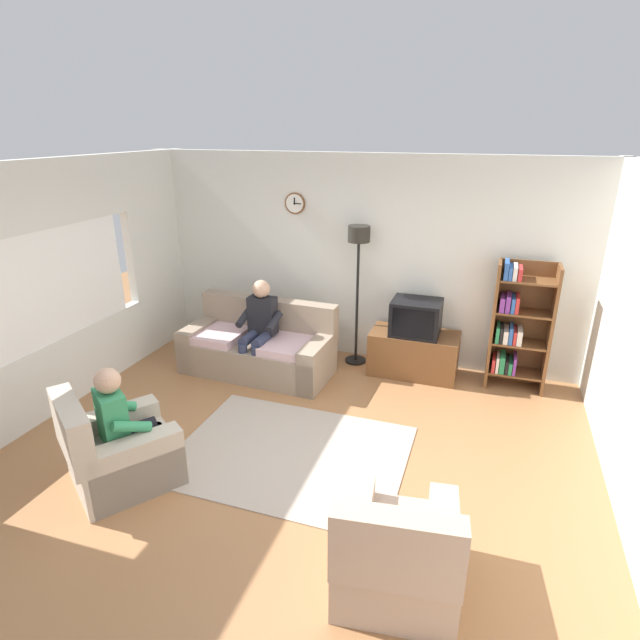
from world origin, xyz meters
name	(u,v)px	position (x,y,z in m)	size (l,w,h in m)	color
ground_plane	(291,461)	(0.00, 0.00, 0.00)	(12.00, 12.00, 0.00)	#9E6B42
back_wall_assembly	(364,259)	(0.00, 2.66, 1.35)	(6.20, 0.17, 2.70)	silver
left_wall_assembly	(35,297)	(-2.86, 0.03, 1.34)	(0.12, 5.80, 2.70)	silver
couch	(259,348)	(-1.12, 1.68, 0.31)	(1.93, 0.96, 0.90)	gray
tv_stand	(414,353)	(0.79, 2.25, 0.28)	(1.10, 0.56, 0.56)	brown
tv	(416,317)	(0.79, 2.23, 0.78)	(0.60, 0.49, 0.44)	black
bookshelf	(516,326)	(1.97, 2.32, 0.78)	(0.68, 0.36, 1.57)	brown
floor_lamp	(358,257)	(0.00, 2.35, 1.45)	(0.28, 0.28, 1.85)	black
armchair_near_window	(119,453)	(-1.33, -0.76, 0.29)	(1.16, 1.18, 0.90)	#BCAD99
armchair_near_bookshelf	(397,555)	(1.22, -1.09, 0.29)	(0.91, 0.98, 0.90)	tan
area_rug	(291,453)	(-0.04, 0.11, 0.01)	(2.20, 1.70, 0.01)	#AD9E8E
person_on_couch	(259,324)	(-1.05, 1.57, 0.70)	(0.52, 0.55, 1.24)	black
person_in_left_armchair	(124,419)	(-1.28, -0.68, 0.60)	(0.62, 0.64, 1.12)	#338C59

